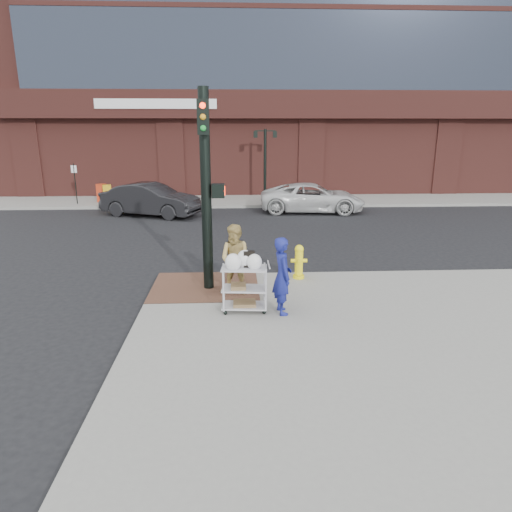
{
  "coord_description": "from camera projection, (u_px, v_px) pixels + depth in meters",
  "views": [
    {
      "loc": [
        0.19,
        -10.58,
        4.21
      ],
      "look_at": [
        0.7,
        -0.09,
        1.25
      ],
      "focal_mm": 32.0,
      "sensor_mm": 36.0,
      "label": 1
    }
  ],
  "objects": [
    {
      "name": "brick_curb_ramp",
      "position": [
        205.0,
        286.0,
        12.1
      ],
      "size": [
        2.8,
        2.4,
        0.01
      ],
      "primitive_type": "cube",
      "color": "brown",
      "rests_on": "sidewalk_near"
    },
    {
      "name": "minivan_white",
      "position": [
        312.0,
        198.0,
        23.48
      ],
      "size": [
        5.53,
        2.98,
        1.48
      ],
      "primitive_type": "imported",
      "rotation": [
        0.0,
        0.0,
        1.47
      ],
      "color": "silver",
      "rests_on": "ground"
    },
    {
      "name": "sidewalk_far",
      "position": [
        365.0,
        174.0,
        42.63
      ],
      "size": [
        65.0,
        36.0,
        0.15
      ],
      "primitive_type": "cube",
      "color": "gray",
      "rests_on": "ground"
    },
    {
      "name": "woman_blue",
      "position": [
        282.0,
        276.0,
        10.16
      ],
      "size": [
        0.52,
        0.7,
        1.76
      ],
      "primitive_type": "imported",
      "rotation": [
        0.0,
        0.0,
        1.74
      ],
      "color": "navy",
      "rests_on": "sidewalk_near"
    },
    {
      "name": "sedan_dark",
      "position": [
        151.0,
        200.0,
        22.4
      ],
      "size": [
        5.18,
        3.36,
        1.61
      ],
      "primitive_type": "imported",
      "rotation": [
        0.0,
        0.0,
        1.2
      ],
      "color": "black",
      "rests_on": "ground"
    },
    {
      "name": "lamp_post",
      "position": [
        265.0,
        157.0,
        26.07
      ],
      "size": [
        1.32,
        0.22,
        4.0
      ],
      "color": "black",
      "rests_on": "sidewalk_far"
    },
    {
      "name": "newsbox_yellow",
      "position": [
        108.0,
        194.0,
        25.1
      ],
      "size": [
        0.52,
        0.49,
        1.05
      ],
      "primitive_type": "cube",
      "rotation": [
        0.0,
        0.0,
        0.22
      ],
      "color": "gold",
      "rests_on": "sidewalk_far"
    },
    {
      "name": "pedestrian_tan",
      "position": [
        236.0,
        260.0,
        11.34
      ],
      "size": [
        1.03,
        0.9,
        1.78
      ],
      "primitive_type": "imported",
      "rotation": [
        0.0,
        0.0,
        -0.3
      ],
      "color": "tan",
      "rests_on": "sidewalk_near"
    },
    {
      "name": "parking_sign",
      "position": [
        75.0,
        184.0,
        24.99
      ],
      "size": [
        0.05,
        0.05,
        2.2
      ],
      "primitive_type": "cylinder",
      "color": "black",
      "rests_on": "sidewalk_far"
    },
    {
      "name": "ground",
      "position": [
        228.0,
        304.0,
        11.3
      ],
      "size": [
        220.0,
        220.0,
        0.0
      ],
      "primitive_type": "plane",
      "color": "black",
      "rests_on": "ground"
    },
    {
      "name": "newsbox_blue",
      "position": [
        128.0,
        195.0,
        25.33
      ],
      "size": [
        0.45,
        0.42,
        0.95
      ],
      "primitive_type": "cube",
      "rotation": [
        0.0,
        0.0,
        0.16
      ],
      "color": "#18329C",
      "rests_on": "sidewalk_far"
    },
    {
      "name": "bank_building",
      "position": [
        290.0,
        3.0,
        37.51
      ],
      "size": [
        42.0,
        26.0,
        28.0
      ],
      "primitive_type": "cube",
      "color": "brown",
      "rests_on": "sidewalk_far"
    },
    {
      "name": "newsbox_red",
      "position": [
        102.0,
        193.0,
        25.82
      ],
      "size": [
        0.55,
        0.53,
        1.02
      ],
      "primitive_type": "cube",
      "rotation": [
        0.0,
        0.0,
        -0.41
      ],
      "color": "red",
      "rests_on": "sidewalk_far"
    },
    {
      "name": "utility_cart",
      "position": [
        244.0,
        284.0,
        10.33
      ],
      "size": [
        1.06,
        0.65,
        1.41
      ],
      "color": "#B2B1B7",
      "rests_on": "sidewalk_near"
    },
    {
      "name": "fire_hydrant",
      "position": [
        299.0,
        261.0,
        12.65
      ],
      "size": [
        0.45,
        0.32,
        0.96
      ],
      "color": "yellow",
      "rests_on": "sidewalk_near"
    },
    {
      "name": "traffic_signal_pole",
      "position": [
        207.0,
        186.0,
        11.26
      ],
      "size": [
        0.61,
        0.51,
        5.0
      ],
      "color": "black",
      "rests_on": "sidewalk_near"
    }
  ]
}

